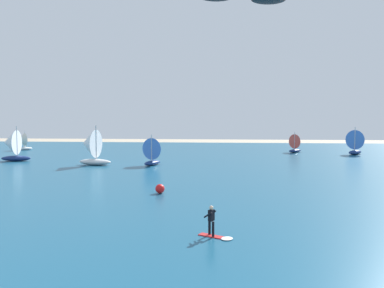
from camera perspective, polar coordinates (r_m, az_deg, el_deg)
The scene contains 9 objects.
ocean at distance 54.03m, azimuth 2.21°, elevation -2.95°, with size 160.00×90.00×0.10m, color navy.
kitesurfer at distance 21.77m, azimuth 3.21°, elevation -11.56°, with size 1.99×1.41×1.67m.
sailboat_mid_right at distance 54.59m, azimuth -14.28°, elevation -0.39°, with size 4.61×3.96×5.28m.
sailboat_leading at distance 53.38m, azimuth -5.41°, elevation -0.99°, with size 3.21×3.59×4.04m.
sailboat_trailing at distance 74.30m, azimuth 14.68°, elevation 0.15°, with size 3.26×3.20×3.66m.
sailboat_near_shore at distance 73.65m, azimuth 22.41°, elevation 0.30°, with size 4.04×4.16×4.66m.
sailboat_far_right at distance 63.13m, azimuth -24.33°, elevation -0.16°, with size 4.34×3.71×5.02m.
sailboat_heeled_over at distance 82.88m, azimuth -23.08°, elevation 0.33°, with size 3.17×3.25×3.64m.
marker_buoy at distance 33.72m, azimuth -4.59°, elevation -6.37°, with size 0.78×0.78×0.78m, color red.
Camera 1 is at (2.49, -4.25, 6.51)m, focal length 37.44 mm.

